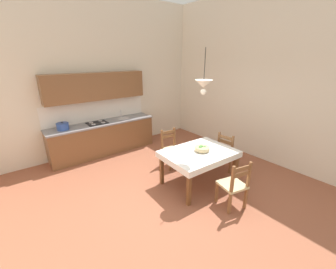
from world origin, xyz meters
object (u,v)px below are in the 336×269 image
at_px(kitchen_cabinetry, 102,124).
at_px(dining_table, 199,156).
at_px(fruit_bowl, 202,148).
at_px(pendant_lamp, 204,84).
at_px(dining_chair_camera_side, 234,185).
at_px(dining_chair_kitchen_side, 171,149).
at_px(dining_chair_window_side, 228,152).

relative_size(kitchen_cabinetry, dining_table, 1.91).
bearing_deg(fruit_bowl, dining_table, 154.77).
relative_size(kitchen_cabinetry, pendant_lamp, 3.58).
height_order(dining_chair_camera_side, dining_chair_kitchen_side, same).
bearing_deg(dining_table, dining_chair_camera_side, -93.56).
distance_m(dining_chair_kitchen_side, fruit_bowl, 1.08).
bearing_deg(dining_chair_kitchen_side, dining_table, -93.60).
bearing_deg(dining_table, kitchen_cabinetry, 108.65).
relative_size(kitchen_cabinetry, dining_chair_camera_side, 3.10).
height_order(dining_table, dining_chair_kitchen_side, dining_chair_kitchen_side).
height_order(dining_table, dining_chair_window_side, dining_chair_window_side).
bearing_deg(dining_chair_camera_side, dining_chair_kitchen_side, 86.42).
bearing_deg(dining_chair_kitchen_side, fruit_bowl, -90.36).
height_order(dining_table, pendant_lamp, pendant_lamp).
bearing_deg(dining_table, fruit_bowl, -25.23).
bearing_deg(kitchen_cabinetry, fruit_bowl, -70.50).
height_order(kitchen_cabinetry, dining_chair_window_side, kitchen_cabinetry).
relative_size(fruit_bowl, pendant_lamp, 0.37).
distance_m(dining_table, dining_chair_window_side, 1.04).
height_order(dining_chair_window_side, pendant_lamp, pendant_lamp).
xyz_separation_m(dining_table, dining_chair_window_side, (1.02, 0.02, -0.20)).
height_order(dining_table, dining_chair_camera_side, dining_chair_camera_side).
xyz_separation_m(kitchen_cabinetry, dining_chair_camera_side, (0.88, -3.72, -0.41)).
height_order(fruit_bowl, pendant_lamp, pendant_lamp).
relative_size(dining_table, pendant_lamp, 1.87).
xyz_separation_m(kitchen_cabinetry, dining_chair_window_side, (1.96, -2.77, -0.41)).
bearing_deg(pendant_lamp, dining_chair_window_side, 5.66).
height_order(dining_chair_kitchen_side, pendant_lamp, pendant_lamp).
bearing_deg(dining_chair_camera_side, dining_table, 86.44).
distance_m(dining_table, pendant_lamp, 1.48).
relative_size(dining_table, fruit_bowl, 5.01).
relative_size(kitchen_cabinetry, fruit_bowl, 9.60).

